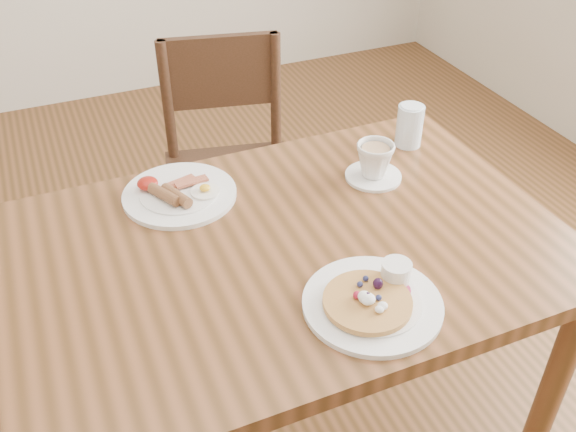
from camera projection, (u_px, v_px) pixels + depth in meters
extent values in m
cube|color=brown|center=(288.00, 249.00, 1.40)|extent=(1.20, 0.80, 0.04)
cylinder|color=brown|center=(550.00, 396.00, 1.54)|extent=(0.06, 0.06, 0.71)
cylinder|color=brown|center=(402.00, 235.00, 2.04)|extent=(0.06, 0.06, 0.71)
cylinder|color=brown|center=(51.00, 334.00, 1.70)|extent=(0.06, 0.06, 0.71)
cube|color=#3D2116|center=(232.00, 183.00, 2.12)|extent=(0.50, 0.50, 0.04)
cylinder|color=#3D2116|center=(187.00, 279.00, 2.09)|extent=(0.04, 0.04, 0.43)
cylinder|color=#3D2116|center=(296.00, 265.00, 2.14)|extent=(0.04, 0.04, 0.43)
cylinder|color=#3D2116|center=(181.00, 215.00, 2.37)|extent=(0.04, 0.04, 0.43)
cylinder|color=#3D2116|center=(277.00, 204.00, 2.42)|extent=(0.04, 0.04, 0.43)
cylinder|color=#3D2116|center=(276.00, 95.00, 2.16)|extent=(0.04, 0.04, 0.43)
cylinder|color=#3D2116|center=(168.00, 104.00, 2.10)|extent=(0.04, 0.04, 0.43)
cube|color=#3D2116|center=(220.00, 72.00, 2.08)|extent=(0.38, 0.11, 0.24)
cylinder|color=white|center=(372.00, 304.00, 1.23)|extent=(0.27, 0.27, 0.01)
cylinder|color=white|center=(373.00, 301.00, 1.22)|extent=(0.19, 0.19, 0.01)
cylinder|color=#B22D59|center=(393.00, 290.00, 1.24)|extent=(0.07, 0.07, 0.00)
cylinder|color=#C68C47|center=(367.00, 302.00, 1.21)|extent=(0.17, 0.17, 0.01)
ellipsoid|color=white|center=(367.00, 298.00, 1.19)|extent=(0.03, 0.03, 0.02)
ellipsoid|color=white|center=(381.00, 306.00, 1.18)|extent=(0.02, 0.02, 0.01)
cylinder|color=white|center=(396.00, 271.00, 1.26)|extent=(0.06, 0.06, 0.04)
cylinder|color=#591E07|center=(397.00, 265.00, 1.25)|extent=(0.05, 0.05, 0.00)
sphere|color=black|center=(378.00, 287.00, 1.22)|extent=(0.02, 0.02, 0.02)
sphere|color=#1E234C|center=(369.00, 281.00, 1.24)|extent=(0.01, 0.01, 0.01)
sphere|color=#1E234C|center=(353.00, 283.00, 1.23)|extent=(0.01, 0.01, 0.01)
sphere|color=#B21938|center=(359.00, 293.00, 1.21)|extent=(0.02, 0.02, 0.02)
sphere|color=black|center=(368.00, 300.00, 1.19)|extent=(0.02, 0.02, 0.02)
sphere|color=#1E234C|center=(385.00, 299.00, 1.20)|extent=(0.01, 0.01, 0.01)
sphere|color=#1E234C|center=(416.00, 304.00, 1.20)|extent=(0.01, 0.01, 0.01)
sphere|color=#B21938|center=(412.00, 289.00, 1.24)|extent=(0.01, 0.01, 0.01)
cylinder|color=white|center=(180.00, 194.00, 1.52)|extent=(0.27, 0.27, 0.01)
cylinder|color=white|center=(179.00, 192.00, 1.52)|extent=(0.19, 0.19, 0.01)
cylinder|color=brown|center=(164.00, 195.00, 1.48)|extent=(0.06, 0.10, 0.03)
cylinder|color=brown|center=(176.00, 196.00, 1.48)|extent=(0.06, 0.10, 0.03)
cube|color=maroon|center=(180.00, 182.00, 1.54)|extent=(0.08, 0.04, 0.01)
cube|color=maroon|center=(192.00, 182.00, 1.53)|extent=(0.08, 0.03, 0.01)
cylinder|color=white|center=(205.00, 191.00, 1.51)|extent=(0.07, 0.07, 0.00)
ellipsoid|color=yellow|center=(205.00, 188.00, 1.50)|extent=(0.03, 0.03, 0.01)
ellipsoid|color=#A5190F|center=(148.00, 183.00, 1.52)|extent=(0.05, 0.05, 0.03)
cylinder|color=white|center=(373.00, 176.00, 1.59)|extent=(0.14, 0.14, 0.01)
imported|color=white|center=(375.00, 160.00, 1.56)|extent=(0.13, 0.13, 0.09)
cylinder|color=tan|center=(376.00, 149.00, 1.54)|extent=(0.07, 0.07, 0.00)
cylinder|color=silver|center=(410.00, 126.00, 1.69)|extent=(0.07, 0.07, 0.11)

